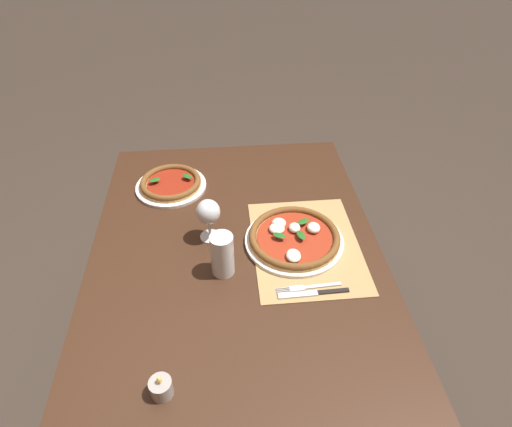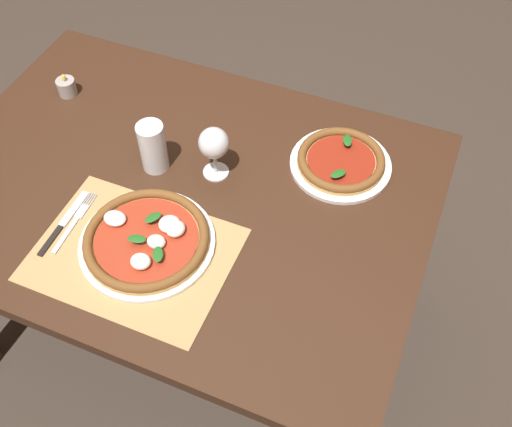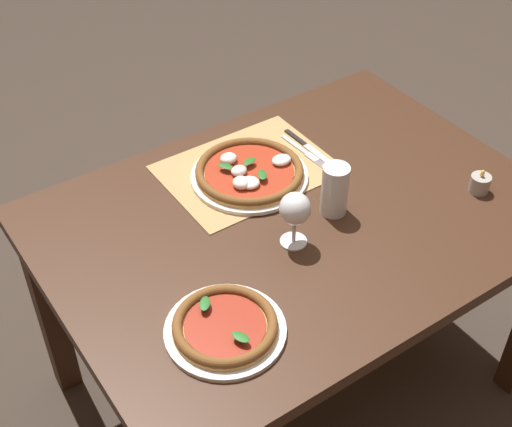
{
  "view_description": "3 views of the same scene",
  "coord_description": "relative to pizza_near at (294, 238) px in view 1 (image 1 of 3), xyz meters",
  "views": [
    {
      "loc": [
        -1.01,
        0.03,
        1.74
      ],
      "look_at": [
        0.12,
        -0.08,
        0.79
      ],
      "focal_mm": 30.0,
      "sensor_mm": 36.0,
      "label": 1
    },
    {
      "loc": [
        0.58,
        -0.87,
        1.94
      ],
      "look_at": [
        0.25,
        -0.06,
        0.82
      ],
      "focal_mm": 42.0,
      "sensor_mm": 36.0,
      "label": 2
    },
    {
      "loc": [
        0.9,
        1.12,
        1.98
      ],
      "look_at": [
        0.15,
        0.03,
        0.83
      ],
      "focal_mm": 50.0,
      "sensor_mm": 36.0,
      "label": 3
    }
  ],
  "objects": [
    {
      "name": "pint_glass",
      "position": [
        -0.11,
        0.24,
        0.05
      ],
      "size": [
        0.07,
        0.07,
        0.15
      ],
      "color": "silver",
      "rests_on": "dining_table"
    },
    {
      "name": "knife",
      "position": [
        -0.23,
        -0.02,
        -0.02
      ],
      "size": [
        0.02,
        0.22,
        0.01
      ],
      "color": "black",
      "rests_on": "paper_placemat"
    },
    {
      "name": "ground_plane",
      "position": [
        -0.02,
        0.2,
        -0.76
      ],
      "size": [
        24.0,
        24.0,
        0.0
      ],
      "primitive_type": "plane",
      "color": "#382D26"
    },
    {
      "name": "pizza_near",
      "position": [
        0.0,
        0.0,
        0.0
      ],
      "size": [
        0.33,
        0.33,
        0.05
      ],
      "color": "silver",
      "rests_on": "paper_placemat"
    },
    {
      "name": "wine_glass",
      "position": [
        0.05,
        0.28,
        0.08
      ],
      "size": [
        0.08,
        0.08,
        0.16
      ],
      "color": "silver",
      "rests_on": "dining_table"
    },
    {
      "name": "votive_candle",
      "position": [
        -0.49,
        0.4,
        0.0
      ],
      "size": [
        0.06,
        0.06,
        0.07
      ],
      "color": "gray",
      "rests_on": "dining_table"
    },
    {
      "name": "dining_table",
      "position": [
        -0.02,
        0.2,
        -0.12
      ],
      "size": [
        1.33,
        0.96,
        0.74
      ],
      "color": "#382114",
      "rests_on": "ground"
    },
    {
      "name": "pizza_far",
      "position": [
        0.36,
        0.43,
        -0.0
      ],
      "size": [
        0.28,
        0.28,
        0.04
      ],
      "color": "silver",
      "rests_on": "dining_table"
    },
    {
      "name": "fork",
      "position": [
        -0.2,
        -0.01,
        -0.02
      ],
      "size": [
        0.03,
        0.2,
        0.0
      ],
      "color": "#B7B7BC",
      "rests_on": "paper_placemat"
    },
    {
      "name": "paper_placemat",
      "position": [
        -0.02,
        -0.04,
        -0.02
      ],
      "size": [
        0.47,
        0.35,
        0.0
      ],
      "primitive_type": "cube",
      "color": "#A88451",
      "rests_on": "dining_table"
    }
  ]
}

